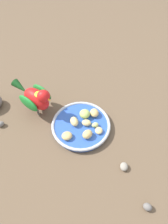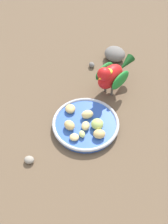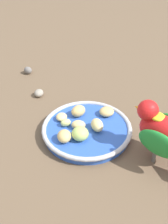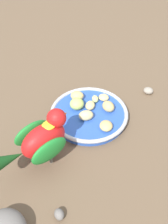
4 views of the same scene
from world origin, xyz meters
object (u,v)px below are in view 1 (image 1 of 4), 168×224
object	(u,v)px
pebble_0	(124,167)
pebble_1	(148,207)
pebble_2	(1,124)
apple_piece_2	(95,125)
feeding_bowl	(81,125)
apple_piece_3	(74,121)
apple_piece_0	(86,123)
apple_piece_7	(99,131)
apple_piece_1	(88,133)
apple_piece_6	(94,113)
parrot	(36,97)
apple_piece_5	(67,136)
apple_piece_4	(85,114)

from	to	relation	value
pebble_0	pebble_1	bearing A→B (deg)	-32.79
pebble_0	pebble_2	world-z (taller)	pebble_2
pebble_0	apple_piece_2	bearing A→B (deg)	154.61
feeding_bowl	apple_piece_3	bearing A→B (deg)	-155.50
apple_piece_0	apple_piece_2	bearing A→B (deg)	18.29
apple_piece_2	pebble_0	distance (m)	0.18
apple_piece_7	apple_piece_1	bearing A→B (deg)	-124.78
apple_piece_1	pebble_2	world-z (taller)	apple_piece_1
apple_piece_1	apple_piece_6	bearing A→B (deg)	108.61
apple_piece_2	pebble_1	size ratio (longest dim) A/B	1.00
apple_piece_1	parrot	bearing A→B (deg)	-179.36
apple_piece_0	pebble_2	distance (m)	0.32
apple_piece_2	apple_piece_5	world-z (taller)	apple_piece_5
apple_piece_1	apple_piece_2	bearing A→B (deg)	89.66
pebble_2	apple_piece_0	bearing A→B (deg)	32.78
feeding_bowl	apple_piece_0	xyz separation A→B (m)	(0.02, 0.01, 0.02)
apple_piece_4	pebble_2	distance (m)	0.32
parrot	pebble_2	size ratio (longest dim) A/B	7.66
apple_piece_3	pebble_1	xyz separation A→B (m)	(0.34, -0.11, -0.02)
apple_piece_2	parrot	xyz separation A→B (m)	(-0.23, -0.05, 0.05)
apple_piece_4	pebble_2	bearing A→B (deg)	-140.53
apple_piece_0	apple_piece_7	size ratio (longest dim) A/B	1.14
apple_piece_0	apple_piece_3	size ratio (longest dim) A/B	0.85
apple_piece_4	pebble_0	bearing A→B (deg)	-23.26
apple_piece_0	apple_piece_3	xyz separation A→B (m)	(-0.04, -0.02, 0.00)
apple_piece_6	pebble_0	bearing A→B (deg)	-32.10
apple_piece_2	pebble_0	bearing A→B (deg)	-25.39
apple_piece_2	apple_piece_3	size ratio (longest dim) A/B	0.64
apple_piece_1	feeding_bowl	bearing A→B (deg)	152.30
apple_piece_5	pebble_2	world-z (taller)	apple_piece_5
apple_piece_2	pebble_2	size ratio (longest dim) A/B	0.98
apple_piece_6	parrot	distance (m)	0.22
parrot	apple_piece_0	bearing A→B (deg)	14.89
apple_piece_4	pebble_1	world-z (taller)	apple_piece_4
apple_piece_5	pebble_0	bearing A→B (deg)	5.04
apple_piece_3	pebble_1	distance (m)	0.36
feeding_bowl	apple_piece_2	size ratio (longest dim) A/B	8.57
apple_piece_7	pebble_0	size ratio (longest dim) A/B	0.99
apple_piece_3	apple_piece_6	xyz separation A→B (m)	(0.04, 0.08, -0.00)
apple_piece_4	parrot	xyz separation A→B (m)	(-0.17, -0.07, 0.05)
apple_piece_0	apple_piece_1	world-z (taller)	apple_piece_1
apple_piece_2	apple_piece_4	world-z (taller)	apple_piece_4
apple_piece_3	apple_piece_7	distance (m)	0.10
apple_piece_1	apple_piece_6	xyz separation A→B (m)	(-0.03, 0.09, -0.00)
apple_piece_4	apple_piece_2	bearing A→B (deg)	-16.96
apple_piece_3	apple_piece_1	bearing A→B (deg)	-11.22
apple_piece_5	parrot	distance (m)	0.19
feeding_bowl	apple_piece_0	bearing A→B (deg)	36.78
feeding_bowl	pebble_1	xyz separation A→B (m)	(0.32, -0.12, -0.00)
apple_piece_6	pebble_2	world-z (taller)	apple_piece_6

